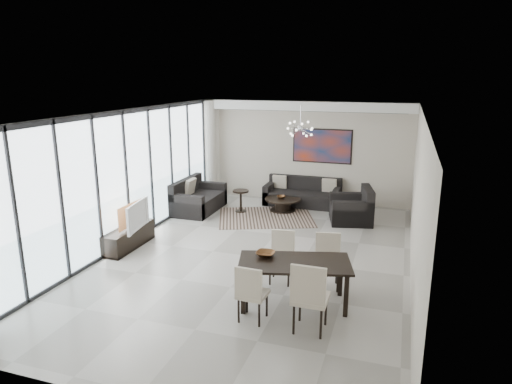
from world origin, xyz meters
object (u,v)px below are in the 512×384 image
at_px(coffee_table, 283,204).
at_px(television, 133,215).
at_px(sofa_main, 303,196).
at_px(dining_table, 294,267).
at_px(tv_console, 129,237).

height_order(coffee_table, television, television).
distance_m(sofa_main, dining_table, 5.86).
bearing_deg(dining_table, television, 160.98).
relative_size(coffee_table, sofa_main, 0.46).
xyz_separation_m(sofa_main, dining_table, (1.13, -5.74, 0.39)).
distance_m(television, dining_table, 4.01).
distance_m(coffee_table, dining_table, 5.24).
xyz_separation_m(coffee_table, dining_table, (1.51, -5.00, 0.46)).
bearing_deg(coffee_table, sofa_main, 62.94).
bearing_deg(coffee_table, television, -121.72).
distance_m(sofa_main, television, 5.19).
distance_m(coffee_table, television, 4.37).
bearing_deg(tv_console, dining_table, -18.62).
height_order(sofa_main, dining_table, sofa_main).
bearing_deg(sofa_main, tv_console, -122.61).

